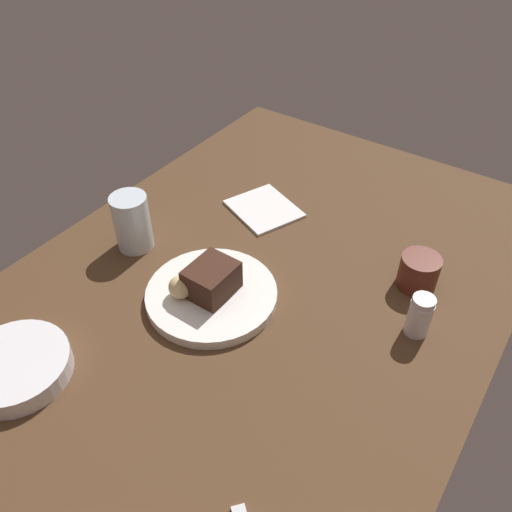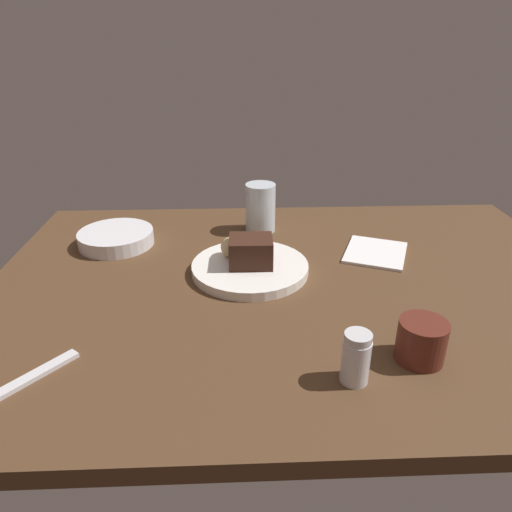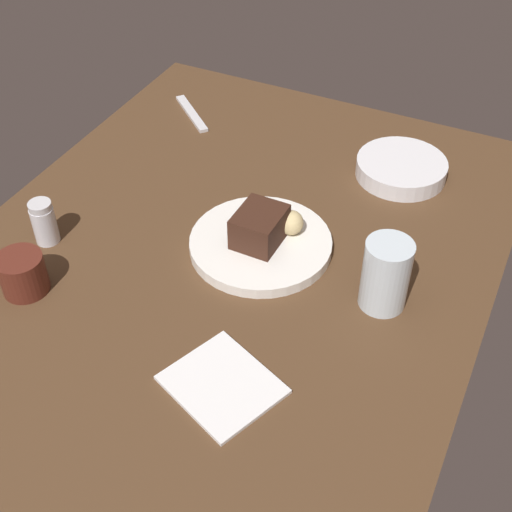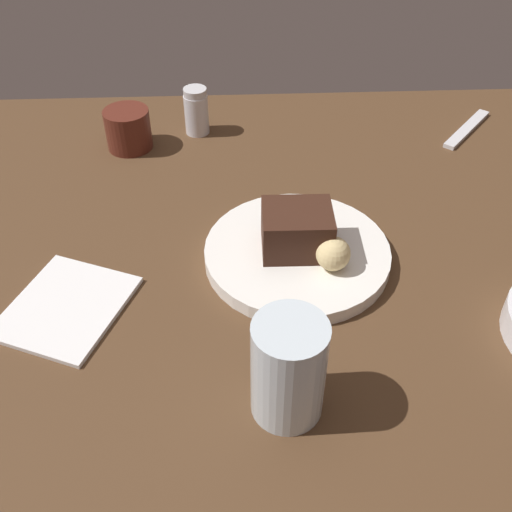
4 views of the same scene
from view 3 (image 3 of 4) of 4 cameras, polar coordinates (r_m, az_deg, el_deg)
name	(u,v)px [view 3 (image 3 of 4)]	position (r cm, az deg, el deg)	size (l,w,h in cm)	color
dining_table	(211,280)	(112.81, -3.66, -2.00)	(120.00, 84.00, 3.00)	#4C331E
dessert_plate	(261,244)	(115.40, 0.38, 0.98)	(23.51, 23.51, 1.90)	white
chocolate_cake_slice	(260,227)	(112.88, 0.29, 2.39)	(8.56, 7.15, 5.63)	#381E14
bread_roll	(291,223)	(115.00, 2.86, 2.73)	(4.17, 4.17, 4.17)	#DBC184
salt_shaker	(44,222)	(120.28, -16.87, 2.64)	(3.99, 3.99, 7.84)	silver
water_glass	(386,275)	(104.77, 10.51, -1.50)	(7.17, 7.17, 11.57)	silver
side_bowl	(401,168)	(134.01, 11.73, 7.01)	(16.76, 16.76, 3.27)	silver
coffee_cup	(23,274)	(112.66, -18.46, -1.37)	(7.20, 7.20, 6.45)	#562319
dessert_spoon	(192,113)	(150.90, -5.26, 11.48)	(15.00, 1.80, 0.70)	silver
folded_napkin	(222,385)	(96.60, -2.76, -10.41)	(12.44, 14.36, 0.60)	white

